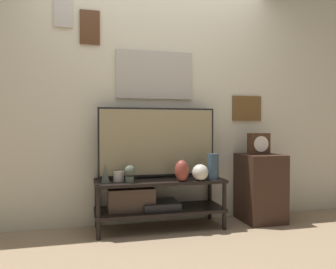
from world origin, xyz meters
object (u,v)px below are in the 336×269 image
object	(u,v)px
decorative_bust	(130,173)
mantel_clock	(259,144)
television	(158,142)
candle_jar	(119,176)
vase_tall_ceramic	(213,167)
vase_slim_bronze	(105,173)
vase_round_glass	(200,172)
vase_urn_stoneware	(182,171)

from	to	relation	value
decorative_bust	mantel_clock	bearing A→B (deg)	5.14
television	decorative_bust	bearing A→B (deg)	-146.29
candle_jar	decorative_bust	world-z (taller)	decorative_bust
mantel_clock	candle_jar	bearing A→B (deg)	-179.10
vase_tall_ceramic	decorative_bust	size ratio (longest dim) A/B	1.55
vase_slim_bronze	decorative_bust	world-z (taller)	vase_slim_bronze
vase_slim_bronze	candle_jar	size ratio (longest dim) A/B	1.79
vase_round_glass	mantel_clock	bearing A→B (deg)	13.57
vase_round_glass	vase_slim_bronze	xyz separation A→B (m)	(-0.90, 0.10, 0.01)
vase_urn_stoneware	vase_slim_bronze	bearing A→B (deg)	171.90
candle_jar	television	bearing A→B (deg)	14.84
vase_tall_ceramic	vase_slim_bronze	distance (m)	1.05
vase_tall_ceramic	vase_urn_stoneware	xyz separation A→B (m)	(-0.33, -0.04, -0.03)
vase_tall_ceramic	mantel_clock	world-z (taller)	mantel_clock
television	vase_round_glass	bearing A→B (deg)	-35.78
vase_round_glass	mantel_clock	size ratio (longest dim) A/B	0.70
vase_round_glass	decorative_bust	size ratio (longest dim) A/B	0.96
vase_slim_bronze	vase_urn_stoneware	size ratio (longest dim) A/B	0.88
vase_urn_stoneware	mantel_clock	xyz separation A→B (m)	(0.91, 0.18, 0.24)
vase_round_glass	vase_slim_bronze	bearing A→B (deg)	173.66
candle_jar	decorative_bust	size ratio (longest dim) A/B	0.61
vase_slim_bronze	mantel_clock	bearing A→B (deg)	2.66
vase_urn_stoneware	candle_jar	world-z (taller)	vase_urn_stoneware
vase_tall_ceramic	mantel_clock	size ratio (longest dim) A/B	1.13
vase_urn_stoneware	mantel_clock	distance (m)	0.96
vase_round_glass	decorative_bust	bearing A→B (deg)	175.87
television	vase_tall_ceramic	distance (m)	0.61
vase_slim_bronze	vase_urn_stoneware	xyz separation A→B (m)	(0.71, -0.10, 0.01)
vase_round_glass	vase_tall_ceramic	bearing A→B (deg)	13.90
vase_slim_bronze	decorative_bust	size ratio (longest dim) A/B	1.08
vase_round_glass	vase_tall_ceramic	xyz separation A→B (m)	(0.15, 0.04, 0.05)
candle_jar	mantel_clock	size ratio (longest dim) A/B	0.44
vase_round_glass	candle_jar	world-z (taller)	vase_round_glass
vase_round_glass	vase_slim_bronze	size ratio (longest dim) A/B	0.89
decorative_bust	candle_jar	bearing A→B (deg)	132.09
vase_slim_bronze	candle_jar	bearing A→B (deg)	22.33
vase_slim_bronze	vase_round_glass	bearing A→B (deg)	-6.34
television	candle_jar	xyz separation A→B (m)	(-0.41, -0.11, -0.32)
television	candle_jar	size ratio (longest dim) A/B	12.02
vase_slim_bronze	candle_jar	distance (m)	0.14
television	vase_urn_stoneware	distance (m)	0.41
vase_slim_bronze	vase_urn_stoneware	distance (m)	0.72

